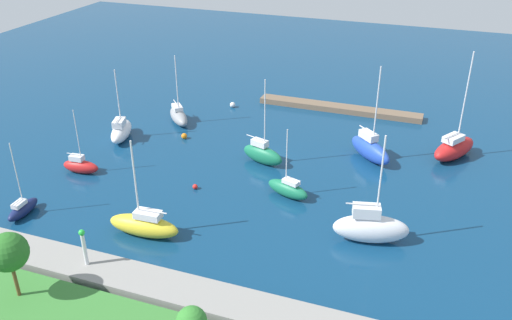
{
  "coord_description": "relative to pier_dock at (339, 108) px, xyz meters",
  "views": [
    {
      "loc": [
        -20.03,
        58.95,
        31.88
      ],
      "look_at": [
        0.0,
        3.8,
        1.5
      ],
      "focal_mm": 37.85,
      "sensor_mm": 36.0,
      "label": 1
    }
  ],
  "objects": [
    {
      "name": "sailboat_green_off_beacon",
      "position": [
        -0.01,
        27.38,
        0.56
      ],
      "size": [
        5.57,
        3.3,
        8.23
      ],
      "rotation": [
        0.0,
        0.0,
        5.95
      ],
      "color": "#19724C",
      "rests_on": "water"
    },
    {
      "name": "sailboat_red_center_basin",
      "position": [
        -17.3,
        10.86,
        1.0
      ],
      "size": [
        6.33,
        7.98,
        14.0
      ],
      "rotation": [
        0.0,
        0.0,
        4.17
      ],
      "color": "red",
      "rests_on": "water"
    },
    {
      "name": "mooring_buoy_red",
      "position": [
        10.6,
        29.49,
        -0.12
      ],
      "size": [
        0.6,
        0.6,
        0.6
      ],
      "primitive_type": "sphere",
      "color": "red",
      "rests_on": "water"
    },
    {
      "name": "breakwater",
      "position": [
        5.45,
        46.56,
        0.09
      ],
      "size": [
        55.68,
        3.88,
        1.02
      ],
      "primitive_type": "cube",
      "color": "gray",
      "rests_on": "ground"
    },
    {
      "name": "sailboat_blue_west_end",
      "position": [
        -7.17,
        14.93,
        1.07
      ],
      "size": [
        6.75,
        6.56,
        12.5
      ],
      "rotation": [
        0.0,
        0.0,
        2.38
      ],
      "color": "#2347B2",
      "rests_on": "water"
    },
    {
      "name": "sailboat_white_far_north",
      "position": [
        26.18,
        20.49,
        0.82
      ],
      "size": [
        4.16,
        6.94,
        9.86
      ],
      "rotation": [
        0.0,
        0.0,
        5.02
      ],
      "color": "white",
      "rests_on": "water"
    },
    {
      "name": "sailboat_yellow_outer_mooring",
      "position": [
        11.37,
        39.56,
        0.81
      ],
      "size": [
        7.6,
        2.64,
        10.52
      ],
      "rotation": [
        0.0,
        0.0,
        0.05
      ],
      "color": "yellow",
      "rests_on": "water"
    },
    {
      "name": "sailboat_white_along_channel",
      "position": [
        -10.14,
        32.87,
        1.24
      ],
      "size": [
        7.78,
        4.04,
        11.6
      ],
      "rotation": [
        0.0,
        0.0,
        3.38
      ],
      "color": "white",
      "rests_on": "water"
    },
    {
      "name": "park_tree_center",
      "position": [
        16.16,
        51.87,
        4.9
      ],
      "size": [
        3.26,
        3.26,
        6.08
      ],
      "color": "brown",
      "rests_on": "shoreline_park"
    },
    {
      "name": "pier_dock",
      "position": [
        0.0,
        0.0,
        0.0
      ],
      "size": [
        25.34,
        2.37,
        0.85
      ],
      "primitive_type": "cube",
      "color": "brown",
      "rests_on": "ground"
    },
    {
      "name": "mooring_buoy_white",
      "position": [
        16.14,
        4.35,
        0.01
      ],
      "size": [
        0.87,
        0.87,
        0.87
      ],
      "primitive_type": "sphere",
      "color": "white",
      "rests_on": "water"
    },
    {
      "name": "sailboat_red_by_breakwater",
      "position": [
        25.51,
        30.65,
        0.52
      ],
      "size": [
        4.79,
        2.02,
        8.29
      ],
      "rotation": [
        0.0,
        0.0,
        3.23
      ],
      "color": "red",
      "rests_on": "water"
    },
    {
      "name": "sailboat_navy_inner_mooring",
      "position": [
        25.54,
        40.74,
        0.34
      ],
      "size": [
        1.68,
        4.59,
        8.42
      ],
      "rotation": [
        0.0,
        0.0,
        4.77
      ],
      "color": "#141E4C",
      "rests_on": "water"
    },
    {
      "name": "water",
      "position": [
        5.45,
        19.11,
        -0.43
      ],
      "size": [
        160.0,
        160.0,
        0.0
      ],
      "primitive_type": "plane",
      "color": "navy",
      "rests_on": "ground"
    },
    {
      "name": "sailboat_gray_lone_north",
      "position": [
        21.39,
        12.63,
        0.65
      ],
      "size": [
        5.76,
        6.14,
        10.28
      ],
      "rotation": [
        0.0,
        0.0,
        2.3
      ],
      "color": "gray",
      "rests_on": "water"
    },
    {
      "name": "mooring_buoy_orange",
      "position": [
        18.04,
        17.5,
        -0.02
      ],
      "size": [
        0.81,
        0.81,
        0.81
      ],
      "primitive_type": "sphere",
      "color": "orange",
      "rests_on": "water"
    },
    {
      "name": "harbor_beacon",
      "position": [
        13.17,
        46.56,
        2.75
      ],
      "size": [
        0.56,
        0.56,
        3.73
      ],
      "color": "silver",
      "rests_on": "breakwater"
    },
    {
      "name": "sailboat_green_far_south",
      "position": [
        5.39,
        20.66,
        0.88
      ],
      "size": [
        6.15,
        3.52,
        11.19
      ],
      "rotation": [
        0.0,
        0.0,
        2.83
      ],
      "color": "#19724C",
      "rests_on": "water"
    }
  ]
}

